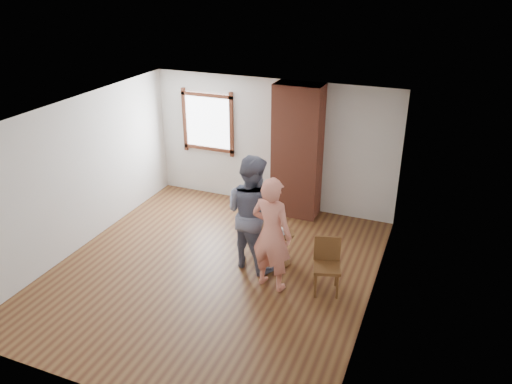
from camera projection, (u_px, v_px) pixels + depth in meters
ground at (213, 271)px, 8.12m from camera, size 5.50×5.50×0.00m
room_shell at (223, 154)px, 7.90m from camera, size 5.04×5.52×2.62m
brick_chimney at (297, 152)px, 9.49m from camera, size 0.90×0.50×2.60m
stoneware_crock at (267, 201)px, 10.05m from camera, size 0.40×0.40×0.42m
dark_pot at (249, 209)px, 9.99m from camera, size 0.20×0.20×0.16m
dining_chair_left at (254, 215)px, 8.85m from camera, size 0.42×0.42×0.89m
dining_chair_right at (327, 262)px, 7.48m from camera, size 0.50×0.50×0.86m
side_table at (282, 243)px, 8.14m from camera, size 0.40×0.40×0.60m
cake_plate at (282, 232)px, 8.06m from camera, size 0.18×0.18×0.01m
cake_slice at (283, 231)px, 8.04m from camera, size 0.08×0.07×0.06m
man at (252, 212)px, 7.92m from camera, size 1.11×0.98×1.92m
person_pink at (272, 234)px, 7.39m from camera, size 0.73×0.55×1.82m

